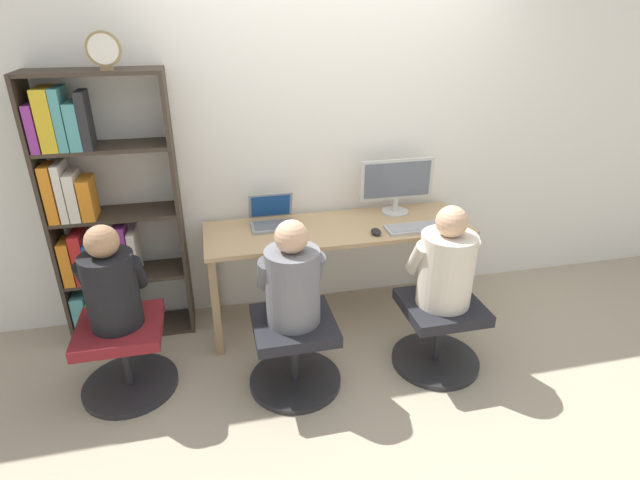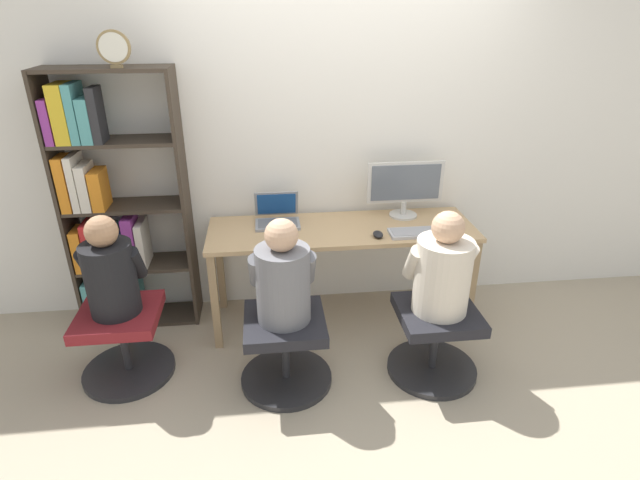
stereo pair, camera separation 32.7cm
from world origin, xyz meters
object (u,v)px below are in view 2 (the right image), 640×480
at_px(person_near_shelf, 110,272).
at_px(person_at_monitor, 443,270).
at_px(keyboard, 421,232).
at_px(desk_clock, 114,48).
at_px(office_chair_left, 435,338).
at_px(person_at_laptop, 283,278).
at_px(laptop, 277,217).
at_px(desktop_monitor, 405,187).
at_px(office_chair_side, 124,340).
at_px(bookshelf, 110,216).
at_px(office_chair_right, 285,347).

bearing_deg(person_near_shelf, person_at_monitor, -5.91).
height_order(keyboard, desk_clock, desk_clock).
bearing_deg(office_chair_left, keyboard, 88.18).
height_order(keyboard, person_at_laptop, person_at_laptop).
relative_size(laptop, keyboard, 0.73).
bearing_deg(desktop_monitor, office_chair_side, -161.77).
bearing_deg(bookshelf, desktop_monitor, 0.38).
height_order(desktop_monitor, office_chair_left, desktop_monitor).
bearing_deg(person_at_monitor, person_at_laptop, 179.23).
height_order(desktop_monitor, desk_clock, desk_clock).
bearing_deg(office_chair_right, person_near_shelf, 169.09).
distance_m(desk_clock, person_near_shelf, 1.30).
height_order(person_at_laptop, bookshelf, bookshelf).
distance_m(office_chair_left, bookshelf, 2.30).
height_order(office_chair_left, office_chair_right, same).
bearing_deg(desk_clock, desktop_monitor, 2.60).
relative_size(person_at_monitor, bookshelf, 0.35).
bearing_deg(person_near_shelf, desk_clock, 80.93).
distance_m(keyboard, office_chair_side, 2.03).
distance_m(desktop_monitor, desk_clock, 2.06).
bearing_deg(laptop, desk_clock, -176.87).
height_order(desktop_monitor, person_at_monitor, desktop_monitor).
height_order(desk_clock, office_chair_side, desk_clock).
relative_size(desktop_monitor, office_chair_left, 0.97).
distance_m(office_chair_right, person_near_shelf, 1.12).
height_order(desktop_monitor, person_near_shelf, desktop_monitor).
xyz_separation_m(keyboard, person_at_laptop, (-0.95, -0.48, -0.02)).
bearing_deg(person_near_shelf, keyboard, 8.68).
bearing_deg(office_chair_left, office_chair_side, 174.08).
bearing_deg(keyboard, office_chair_side, -171.19).
relative_size(laptop, person_near_shelf, 0.50).
bearing_deg(bookshelf, person_near_shelf, -77.21).
bearing_deg(desk_clock, office_chair_left, -22.07).
bearing_deg(desk_clock, laptop, 3.13).
xyz_separation_m(office_chair_left, bookshelf, (-2.07, 0.82, 0.59)).
bearing_deg(bookshelf, keyboard, -8.59).
relative_size(laptop, desk_clock, 1.46).
height_order(person_at_monitor, office_chair_side, person_at_monitor).
relative_size(person_at_monitor, desk_clock, 3.01).
xyz_separation_m(desktop_monitor, desk_clock, (-1.83, -0.08, 0.95)).
distance_m(laptop, person_near_shelf, 1.16).
distance_m(office_chair_right, office_chair_side, 1.01).
distance_m(office_chair_left, office_chair_side, 1.94).
distance_m(desktop_monitor, person_at_laptop, 1.25).
xyz_separation_m(keyboard, office_chair_side, (-1.95, -0.30, -0.50)).
distance_m(keyboard, person_near_shelf, 1.97).
relative_size(office_chair_left, desk_clock, 2.68).
bearing_deg(keyboard, desk_clock, 172.47).
distance_m(desktop_monitor, bookshelf, 2.06).
distance_m(keyboard, office_chair_left, 0.71).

